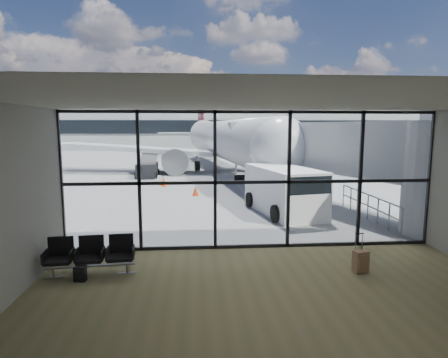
{
  "coord_description": "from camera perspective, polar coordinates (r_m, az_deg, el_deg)",
  "views": [
    {
      "loc": [
        -1.81,
        -11.85,
        3.97
      ],
      "look_at": [
        -0.68,
        3.0,
        1.89
      ],
      "focal_mm": 30.0,
      "sensor_mm": 36.0,
      "label": 1
    }
  ],
  "objects": [
    {
      "name": "suitcase",
      "position": [
        11.12,
        20.15,
        -11.69
      ],
      "size": [
        0.45,
        0.36,
        1.09
      ],
      "rotation": [
        0.0,
        0.0,
        0.24
      ],
      "color": "#87644B",
      "rests_on": "ground"
    },
    {
      "name": "tree_4",
      "position": [
        86.03,
        -17.41,
        8.42
      ],
      "size": [
        5.61,
        5.61,
        8.07
      ],
      "color": "#382619",
      "rests_on": "ground"
    },
    {
      "name": "backpack",
      "position": [
        10.63,
        -21.09,
        -13.33
      ],
      "size": [
        0.31,
        0.29,
        0.44
      ],
      "rotation": [
        0.0,
        0.0,
        -0.13
      ],
      "color": "black",
      "rests_on": "ground"
    },
    {
      "name": "tree_3",
      "position": [
        87.56,
        -21.25,
        7.82
      ],
      "size": [
        4.95,
        4.95,
        7.12
      ],
      "color": "#382619",
      "rests_on": "ground"
    },
    {
      "name": "tree_1",
      "position": [
        91.74,
        -28.53,
        7.78
      ],
      "size": [
        5.61,
        5.61,
        8.07
      ],
      "color": "#382619",
      "rests_on": "ground"
    },
    {
      "name": "mobile_stairs",
      "position": [
        28.18,
        -28.14,
        -0.03
      ],
      "size": [
        2.49,
        3.44,
        2.2
      ],
      "rotation": [
        0.0,
        0.0,
        0.37
      ],
      "color": "gold",
      "rests_on": "ground"
    },
    {
      "name": "traffic_cone_b",
      "position": [
        21.89,
        -4.36,
        -1.84
      ],
      "size": [
        0.39,
        0.39,
        0.56
      ],
      "color": "#CF3C0A",
      "rests_on": "ground"
    },
    {
      "name": "far_terminal",
      "position": [
        73.84,
        -3.41,
        8.1
      ],
      "size": [
        80.0,
        12.2,
        11.0
      ],
      "color": "#ADAEA9",
      "rests_on": "ground"
    },
    {
      "name": "apron_railing",
      "position": [
        17.35,
        21.07,
        -3.4
      ],
      "size": [
        0.06,
        5.46,
        1.11
      ],
      "color": "gray",
      "rests_on": "ground"
    },
    {
      "name": "service_van",
      "position": [
        17.49,
        9.23,
        -1.67
      ],
      "size": [
        3.12,
        5.18,
        2.11
      ],
      "rotation": [
        0.0,
        0.0,
        0.2
      ],
      "color": "white",
      "rests_on": "ground"
    },
    {
      "name": "seating_row",
      "position": [
        10.94,
        -19.64,
        -10.64
      ],
      "size": [
        2.33,
        0.84,
        1.03
      ],
      "rotation": [
        0.0,
        0.0,
        0.09
      ],
      "color": "gray",
      "rests_on": "ground"
    },
    {
      "name": "ground",
      "position": [
        52.04,
        -2.33,
        3.54
      ],
      "size": [
        220.0,
        220.0,
        0.0
      ],
      "primitive_type": "plane",
      "color": "slate",
      "rests_on": "ground"
    },
    {
      "name": "tree_5",
      "position": [
        84.91,
        -13.43,
        9.0
      ],
      "size": [
        6.27,
        6.27,
        9.03
      ],
      "color": "#382619",
      "rests_on": "ground"
    },
    {
      "name": "glass_curtain_wall",
      "position": [
        12.11,
        4.3,
        -0.26
      ],
      "size": [
        12.1,
        0.12,
        4.5
      ],
      "color": "white",
      "rests_on": "ground"
    },
    {
      "name": "jet_bridge",
      "position": [
        20.12,
        15.2,
        4.21
      ],
      "size": [
        8.0,
        16.5,
        4.33
      ],
      "color": "#AEB0B4",
      "rests_on": "ground"
    },
    {
      "name": "lounge_shell",
      "position": [
        7.4,
        9.9,
        -2.44
      ],
      "size": [
        12.02,
        8.01,
        4.51
      ],
      "color": "#6C6944",
      "rests_on": "ground"
    },
    {
      "name": "belt_loader",
      "position": [
        30.74,
        -11.57,
        1.57
      ],
      "size": [
        1.75,
        4.24,
        1.94
      ],
      "rotation": [
        0.0,
        0.0,
        0.02
      ],
      "color": "black",
      "rests_on": "ground"
    },
    {
      "name": "tree_2",
      "position": [
        89.49,
        -25.01,
        8.41
      ],
      "size": [
        6.27,
        6.27,
        9.03
      ],
      "color": "#382619",
      "rests_on": "ground"
    },
    {
      "name": "traffic_cone_c",
      "position": [
        29.74,
        8.94,
        0.78
      ],
      "size": [
        0.47,
        0.47,
        0.67
      ],
      "color": "#DE420B",
      "rests_on": "ground"
    },
    {
      "name": "airliner",
      "position": [
        35.58,
        -0.06,
        5.99
      ],
      "size": [
        30.23,
        35.18,
        9.08
      ],
      "rotation": [
        0.0,
        0.0,
        0.13
      ],
      "color": "silver",
      "rests_on": "ground"
    },
    {
      "name": "traffic_cone_a",
      "position": [
        25.67,
        -9.18,
        -0.4
      ],
      "size": [
        0.44,
        0.44,
        0.63
      ],
      "color": "#E5500C",
      "rests_on": "ground"
    }
  ]
}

